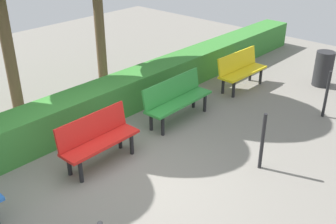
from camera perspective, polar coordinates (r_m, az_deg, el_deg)
ground_plane at (r=6.64m, az=-6.27°, el=-8.78°), size 18.32×18.32×0.00m
bench_yellow at (r=9.73m, az=10.26°, el=6.04°), size 1.44×0.51×0.86m
bench_green at (r=8.05m, az=1.21°, el=2.06°), size 1.65×0.49×0.86m
bench_red at (r=6.75m, az=-9.95°, el=-3.59°), size 1.40×0.47×0.86m
hedge_row at (r=8.23m, az=-9.60°, el=1.27°), size 14.32×0.71×0.72m
railing_post_near at (r=8.76m, az=21.53°, el=2.34°), size 0.06×0.06×1.00m
railing_post_mid at (r=6.67m, az=13.22°, el=-4.11°), size 0.06×0.06×1.00m
trash_bin at (r=10.44m, az=21.15°, el=5.74°), size 0.43×0.43×0.85m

